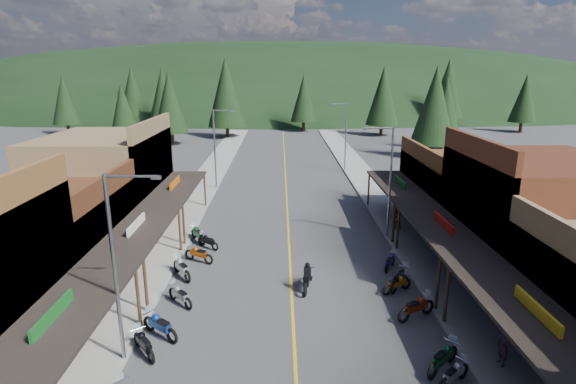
{
  "coord_description": "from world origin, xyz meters",
  "views": [
    {
      "loc": [
        -0.58,
        -22.28,
        11.71
      ],
      "look_at": [
        -0.02,
        9.65,
        3.0
      ],
      "focal_mm": 28.0,
      "sensor_mm": 36.0,
      "label": 1
    }
  ],
  "objects_px": {
    "bike_west_5": "(144,343)",
    "bike_east_7": "(397,283)",
    "shop_east_2": "(533,219)",
    "streetlight_3": "(345,134)",
    "pine_5": "(447,88)",
    "bike_east_5": "(443,357)",
    "pine_1": "(163,93)",
    "bike_east_9": "(390,261)",
    "pedestrian_east_a": "(503,346)",
    "bike_west_6": "(160,324)",
    "bike_west_10": "(208,241)",
    "bike_east_4": "(454,373)",
    "pine_3": "(304,98)",
    "pine_6": "(524,98)",
    "pine_9": "(445,107)",
    "pine_11": "(435,105)",
    "bike_west_8": "(182,267)",
    "bike_west_9": "(199,253)",
    "pine_8": "(123,113)",
    "bike_east_6": "(416,306)",
    "shop_west_3": "(108,181)",
    "shop_east_3": "(464,191)",
    "rider_on_bike": "(307,278)",
    "bike_west_7": "(180,294)",
    "bike_west_11": "(198,233)",
    "shop_west_2": "(48,238)",
    "pine_7": "(132,91)",
    "pine_2": "(226,92)",
    "pine_4": "(383,95)",
    "pine_10": "(170,102)",
    "bike_east_8": "(400,278)",
    "streetlight_1": "(216,145)",
    "streetlight_0": "(118,262)",
    "streetlight_2": "(388,178)",
    "pedestrian_east_b": "(396,217)",
    "pine_0": "(65,99)"
  },
  "relations": [
    {
      "from": "streetlight_1",
      "to": "pine_8",
      "type": "relative_size",
      "value": 0.8
    },
    {
      "from": "pine_5",
      "to": "bike_east_5",
      "type": "distance_m",
      "value": 84.0
    },
    {
      "from": "streetlight_2",
      "to": "bike_east_6",
      "type": "xyz_separation_m",
      "value": [
        -0.97,
        -10.89,
        -3.81
      ]
    },
    {
      "from": "bike_west_8",
      "to": "streetlight_0",
      "type": "bearing_deg",
      "value": -128.46
    },
    {
      "from": "shop_east_2",
      "to": "bike_west_7",
      "type": "xyz_separation_m",
      "value": [
        -19.54,
        -3.07,
        -2.94
      ]
    },
    {
      "from": "pine_8",
      "to": "bike_west_7",
      "type": "relative_size",
      "value": 4.92
    },
    {
      "from": "pine_11",
      "to": "bike_west_10",
      "type": "xyz_separation_m",
      "value": [
        -25.5,
        -31.8,
        -6.64
      ]
    },
    {
      "from": "bike_west_8",
      "to": "bike_west_9",
      "type": "distance_m",
      "value": 2.23
    },
    {
      "from": "shop_west_2",
      "to": "pine_4",
      "type": "xyz_separation_m",
      "value": [
        31.75,
        58.3,
        4.7
      ]
    },
    {
      "from": "bike_west_5",
      "to": "bike_east_7",
      "type": "distance_m",
      "value": 13.23
    },
    {
      "from": "streetlight_3",
      "to": "bike_east_6",
      "type": "relative_size",
      "value": 3.51
    },
    {
      "from": "pine_4",
      "to": "bike_east_8",
      "type": "distance_m",
      "value": 61.32
    },
    {
      "from": "shop_west_2",
      "to": "pine_7",
      "type": "xyz_separation_m",
      "value": [
        -18.25,
        74.3,
        4.7
      ]
    },
    {
      "from": "shop_west_3",
      "to": "streetlight_0",
      "type": "bearing_deg",
      "value": -68.45
    },
    {
      "from": "bike_east_4",
      "to": "bike_east_8",
      "type": "distance_m",
      "value": 7.93
    },
    {
      "from": "bike_west_6",
      "to": "rider_on_bike",
      "type": "height_order",
      "value": "rider_on_bike"
    },
    {
      "from": "pine_3",
      "to": "bike_east_4",
      "type": "xyz_separation_m",
      "value": [
        2.01,
        -73.7,
        -5.95
      ]
    },
    {
      "from": "pine_10",
      "to": "bike_west_11",
      "type": "xyz_separation_m",
      "value": [
        11.62,
        -42.62,
        -6.15
      ]
    },
    {
      "from": "pedestrian_east_a",
      "to": "bike_west_6",
      "type": "bearing_deg",
      "value": -105.73
    },
    {
      "from": "shop_east_2",
      "to": "streetlight_3",
      "type": "xyz_separation_m",
      "value": [
        -6.83,
        28.3,
        0.94
      ]
    },
    {
      "from": "pine_2",
      "to": "pine_4",
      "type": "relative_size",
      "value": 1.12
    },
    {
      "from": "bike_west_8",
      "to": "bike_west_11",
      "type": "bearing_deg",
      "value": 56.41
    },
    {
      "from": "streetlight_0",
      "to": "bike_west_10",
      "type": "relative_size",
      "value": 4.19
    },
    {
      "from": "pine_8",
      "to": "bike_east_6",
      "type": "bearing_deg",
      "value": -56.88
    },
    {
      "from": "pine_0",
      "to": "bike_west_5",
      "type": "xyz_separation_m",
      "value": [
        33.62,
        -67.59,
        -5.9
      ]
    },
    {
      "from": "shop_east_2",
      "to": "bike_east_5",
      "type": "height_order",
      "value": "shop_east_2"
    },
    {
      "from": "pine_3",
      "to": "streetlight_3",
      "type": "bearing_deg",
      "value": -85.31
    },
    {
      "from": "pine_6",
      "to": "pine_9",
      "type": "relative_size",
      "value": 1.02
    },
    {
      "from": "pine_1",
      "to": "pine_2",
      "type": "relative_size",
      "value": 0.89
    },
    {
      "from": "shop_west_3",
      "to": "bike_east_7",
      "type": "relative_size",
      "value": 5.64
    },
    {
      "from": "shop_east_3",
      "to": "streetlight_0",
      "type": "relative_size",
      "value": 1.36
    },
    {
      "from": "streetlight_0",
      "to": "rider_on_bike",
      "type": "relative_size",
      "value": 3.42
    },
    {
      "from": "pine_7",
      "to": "bike_west_11",
      "type": "height_order",
      "value": "pine_7"
    },
    {
      "from": "streetlight_2",
      "to": "pine_7",
      "type": "distance_m",
      "value": 78.42
    },
    {
      "from": "bike_east_8",
      "to": "bike_east_9",
      "type": "relative_size",
      "value": 1.19
    },
    {
      "from": "shop_east_3",
      "to": "pedestrian_east_a",
      "type": "height_order",
      "value": "shop_east_3"
    },
    {
      "from": "pine_2",
      "to": "rider_on_bike",
      "type": "distance_m",
      "value": 59.29
    },
    {
      "from": "pine_8",
      "to": "bike_east_5",
      "type": "distance_m",
      "value": 54.77
    },
    {
      "from": "shop_east_2",
      "to": "pedestrian_east_b",
      "type": "xyz_separation_m",
      "value": [
        -5.68,
        7.77,
        -2.48
      ]
    },
    {
      "from": "pine_11",
      "to": "rider_on_bike",
      "type": "xyz_separation_m",
      "value": [
        -19.13,
        -37.83,
        -6.5
      ]
    },
    {
      "from": "shop_west_3",
      "to": "shop_east_3",
      "type": "height_order",
      "value": "shop_west_3"
    },
    {
      "from": "shop_east_2",
      "to": "rider_on_bike",
      "type": "xyz_separation_m",
      "value": [
        -12.92,
        -1.53,
        -2.83
      ]
    },
    {
      "from": "shop_east_3",
      "to": "pedestrian_east_b",
      "type": "relative_size",
      "value": 6.11
    },
    {
      "from": "shop_east_2",
      "to": "pine_4",
      "type": "bearing_deg",
      "value": 85.86
    },
    {
      "from": "pine_1",
      "to": "bike_east_9",
      "type": "distance_m",
      "value": 74.0
    },
    {
      "from": "bike_east_9",
      "to": "shop_east_2",
      "type": "bearing_deg",
      "value": 22.11
    },
    {
      "from": "bike_west_10",
      "to": "bike_east_4",
      "type": "xyz_separation_m",
      "value": [
        11.52,
        -13.89,
        -0.02
      ]
    },
    {
      "from": "pine_6",
      "to": "bike_west_8",
      "type": "height_order",
      "value": "pine_6"
    },
    {
      "from": "bike_east_6",
      "to": "streetlight_1",
      "type": "bearing_deg",
      "value": 177.93
    },
    {
      "from": "bike_west_6",
      "to": "bike_east_5",
      "type": "height_order",
      "value": "bike_west_6"
    }
  ]
}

